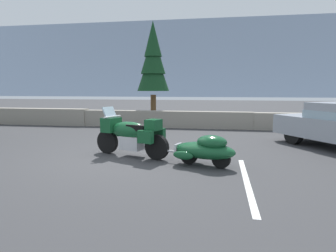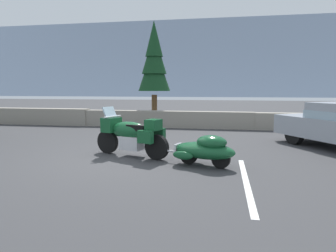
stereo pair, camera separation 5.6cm
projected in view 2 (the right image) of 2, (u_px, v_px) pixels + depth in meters
The scene contains 7 objects.
ground_plane at pixel (123, 158), 8.03m from camera, with size 80.00×80.00×0.00m, color #38383A.
stone_guard_wall at pixel (161, 119), 14.34m from camera, with size 24.00×0.61×0.83m.
distant_ridgeline at pixel (216, 70), 101.23m from camera, with size 240.00×80.00×16.00m, color #8C9EB7.
touring_motorcycle at pixel (131, 134), 8.19m from camera, with size 2.23×1.19×1.33m.
car_shaped_trailer at pixel (205, 149), 7.15m from camera, with size 2.20×1.16×0.76m.
pine_tree_tall at pixel (154, 60), 15.38m from camera, with size 1.64×1.64×5.23m.
parking_stripe_marker at pixel (246, 181), 6.02m from camera, with size 0.12×3.60×0.01m, color silver.
Camera 2 is at (2.58, -7.52, 1.85)m, focal length 32.32 mm.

